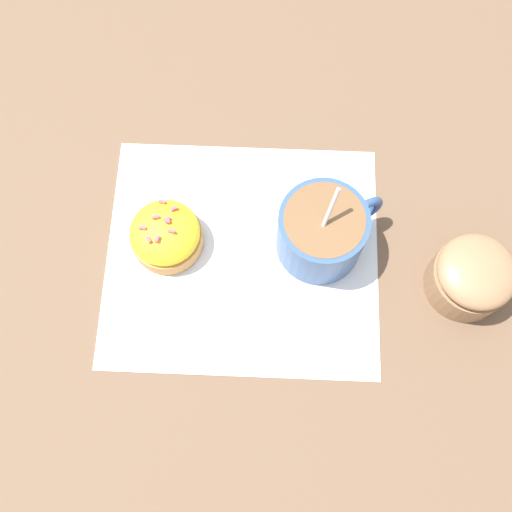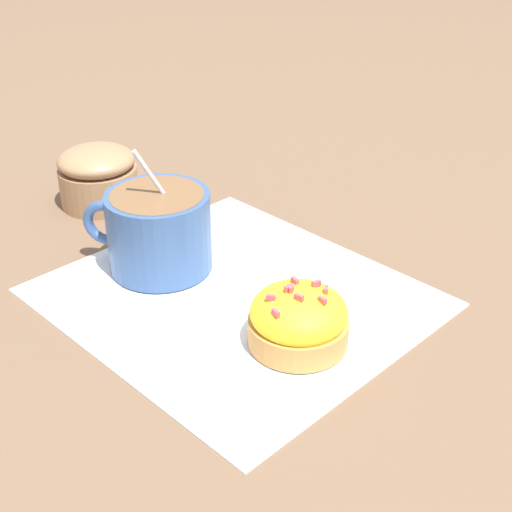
{
  "view_description": "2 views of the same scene",
  "coord_description": "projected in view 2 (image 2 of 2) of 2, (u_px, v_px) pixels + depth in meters",
  "views": [
    {
      "loc": [
        0.01,
        -0.21,
        0.61
      ],
      "look_at": [
        0.01,
        -0.01,
        0.04
      ],
      "focal_mm": 42.0,
      "sensor_mm": 36.0,
      "label": 1
    },
    {
      "loc": [
        -0.35,
        0.36,
        0.33
      ],
      "look_at": [
        -0.01,
        -0.02,
        0.04
      ],
      "focal_mm": 50.0,
      "sensor_mm": 36.0,
      "label": 2
    }
  ],
  "objects": [
    {
      "name": "sugar_bowl",
      "position": [
        98.0,
        176.0,
        0.74
      ],
      "size": [
        0.08,
        0.08,
        0.06
      ],
      "color": "#99704C",
      "rests_on": "ground_plane"
    },
    {
      "name": "coffee_cup",
      "position": [
        158.0,
        228.0,
        0.62
      ],
      "size": [
        0.11,
        0.09,
        0.11
      ],
      "color": "#335184",
      "rests_on": "paper_napkin"
    },
    {
      "name": "paper_napkin",
      "position": [
        235.0,
        296.0,
        0.6
      ],
      "size": [
        0.3,
        0.27,
        0.0
      ],
      "color": "white",
      "rests_on": "ground_plane"
    },
    {
      "name": "frosted_pastry",
      "position": [
        298.0,
        319.0,
        0.53
      ],
      "size": [
        0.08,
        0.08,
        0.05
      ],
      "color": "#C18442",
      "rests_on": "paper_napkin"
    },
    {
      "name": "ground_plane",
      "position": [
        235.0,
        298.0,
        0.6
      ],
      "size": [
        3.0,
        3.0,
        0.0
      ],
      "primitive_type": "plane",
      "color": "brown"
    }
  ]
}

